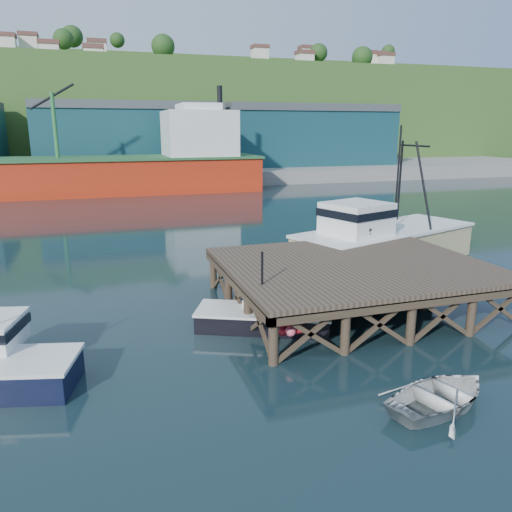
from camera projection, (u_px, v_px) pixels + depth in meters
name	position (u px, v px, depth m)	size (l,w,h in m)	color
ground	(242.00, 318.00, 22.33)	(300.00, 300.00, 0.00)	black
wharf	(356.00, 267.00, 23.31)	(12.00, 10.00, 2.62)	brown
far_quay	(129.00, 171.00, 86.62)	(160.00, 40.00, 2.00)	gray
warehouse_mid	(129.00, 139.00, 80.64)	(28.00, 16.00, 9.00)	#174A4C
warehouse_right	(301.00, 138.00, 89.54)	(30.00, 16.00, 9.00)	#174A4C
cargo_ship	(72.00, 168.00, 63.25)	(55.50, 10.00, 13.75)	red
hillside	(117.00, 116.00, 111.79)	(220.00, 50.00, 22.00)	#2D511E
boat_black	(264.00, 312.00, 21.28)	(6.00, 5.01, 3.49)	black
trawler	(382.00, 236.00, 31.17)	(13.35, 8.33, 8.42)	#C5B77F
dinghy	(441.00, 395.00, 15.10)	(2.75, 3.85, 0.80)	silver
dockworker	(367.00, 223.00, 27.87)	(0.71, 0.46, 1.94)	black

